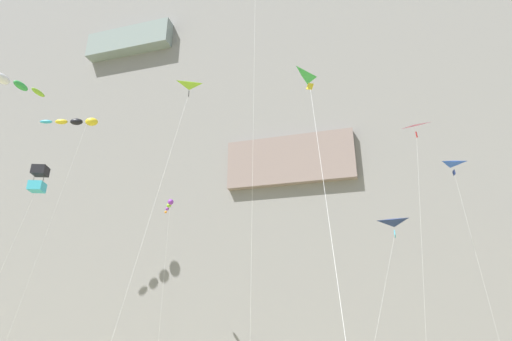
{
  "coord_description": "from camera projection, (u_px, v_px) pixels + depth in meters",
  "views": [
    {
      "loc": [
        8.75,
        0.42,
        2.57
      ],
      "look_at": [
        1.8,
        24.89,
        12.56
      ],
      "focal_mm": 28.08,
      "sensor_mm": 36.0,
      "label": 1
    }
  ],
  "objects": [
    {
      "name": "kite_delta_low_center",
      "position": [
        395.0,
        235.0,
        33.0
      ],
      "size": [
        3.94,
        5.94,
        9.98
      ],
      "color": "navy",
      "rests_on": "ground"
    },
    {
      "name": "kite_delta_upper_left",
      "position": [
        187.0,
        102.0,
        27.24
      ],
      "size": [
        1.54,
        6.5,
        17.64
      ],
      "color": "#8CCC33",
      "rests_on": "ground"
    },
    {
      "name": "kite_windsock_far_right",
      "position": [
        78.0,
        122.0,
        49.54
      ],
      "size": [
        7.09,
        6.08,
        26.82
      ],
      "color": "yellow",
      "rests_on": "ground"
    },
    {
      "name": "kite_windsock_front_field",
      "position": [
        169.0,
        206.0,
        43.16
      ],
      "size": [
        2.62,
        3.77,
        15.33
      ],
      "color": "purple",
      "rests_on": "ground"
    },
    {
      "name": "kite_box_upper_right",
      "position": [
        39.0,
        179.0,
        32.41
      ],
      "size": [
        1.8,
        2.88,
        14.87
      ],
      "color": "black",
      "rests_on": "ground"
    },
    {
      "name": "kite_windsock_low_right",
      "position": [
        0.0,
        78.0,
        32.17
      ],
      "size": [
        2.91,
        9.87,
        22.01
      ],
      "color": "green",
      "rests_on": "ground"
    },
    {
      "name": "kite_delta_high_center",
      "position": [
        415.0,
        134.0,
        31.79
      ],
      "size": [
        2.84,
        3.06,
        17.36
      ],
      "color": "pink",
      "rests_on": "ground"
    },
    {
      "name": "kite_delta_mid_left",
      "position": [
        452.0,
        176.0,
        37.42
      ],
      "size": [
        1.92,
        3.99,
        16.21
      ],
      "color": "blue",
      "rests_on": "ground"
    },
    {
      "name": "kite_delta_upper_mid",
      "position": [
        318.0,
        94.0,
        15.41
      ],
      "size": [
        1.44,
        6.43,
        11.77
      ],
      "color": "green",
      "rests_on": "ground"
    },
    {
      "name": "cliff_face",
      "position": [
        305.0,
        128.0,
        69.36
      ],
      "size": [
        180.0,
        32.17,
        69.74
      ],
      "color": "gray",
      "rests_on": "ground"
    }
  ]
}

